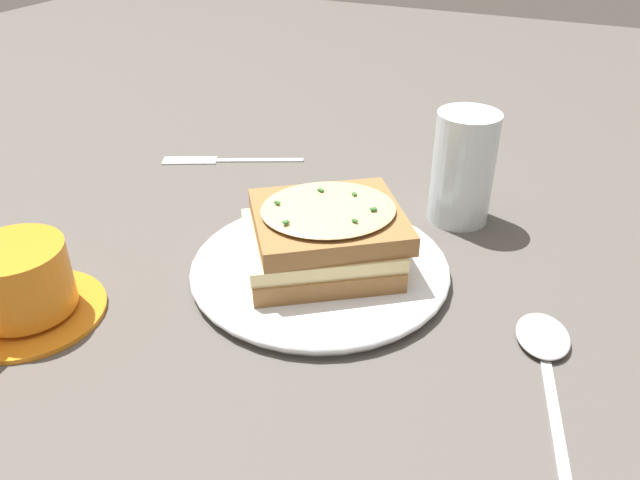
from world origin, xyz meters
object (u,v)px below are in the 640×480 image
(sandwich, at_px, (323,236))
(fork, at_px, (216,160))
(dinner_plate, at_px, (320,267))
(spoon, at_px, (544,344))
(water_glass, at_px, (463,168))
(teacup_with_saucer, at_px, (21,287))

(sandwich, relative_size, fork, 1.06)
(dinner_plate, bearing_deg, spoon, 84.33)
(fork, bearing_deg, water_glass, -118.37)
(water_glass, distance_m, spoon, 0.22)
(sandwich, bearing_deg, dinner_plate, -50.30)
(fork, distance_m, spoon, 0.48)
(dinner_plate, xyz_separation_m, spoon, (0.02, 0.21, -0.00))
(dinner_plate, bearing_deg, water_glass, 150.48)
(dinner_plate, distance_m, fork, 0.29)
(fork, bearing_deg, spoon, -139.74)
(fork, xyz_separation_m, spoon, (0.20, 0.44, 0.00))
(sandwich, height_order, spoon, sandwich)
(dinner_plate, bearing_deg, fork, -127.65)
(fork, bearing_deg, teacup_with_saucer, 159.56)
(spoon, bearing_deg, dinner_plate, 160.62)
(teacup_with_saucer, distance_m, fork, 0.34)
(sandwich, bearing_deg, spoon, 83.83)
(dinner_plate, relative_size, spoon, 1.42)
(teacup_with_saucer, bearing_deg, water_glass, 129.95)
(teacup_with_saucer, bearing_deg, sandwich, 120.96)
(dinner_plate, bearing_deg, teacup_with_saucer, -51.14)
(fork, relative_size, spoon, 1.00)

